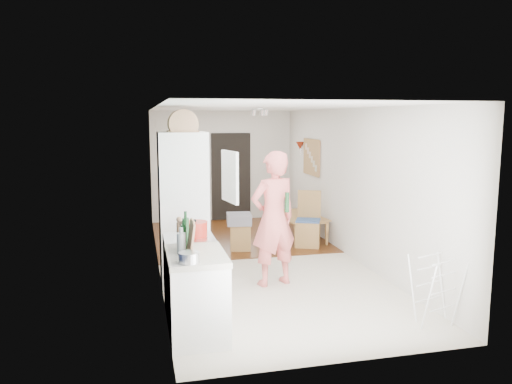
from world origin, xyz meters
name	(u,v)px	position (x,y,z in m)	size (l,w,h in m)	color
room_shell	(258,186)	(0.00, 0.00, 1.25)	(3.20, 7.00, 2.50)	beige
floor	(258,262)	(0.00, 0.00, 0.00)	(3.20, 7.00, 0.01)	beige
wood_floor_overlay	(237,236)	(0.00, 1.85, 0.01)	(3.20, 3.30, 0.01)	#5E310F
sage_wall_panel	(163,162)	(-1.59, -2.00, 1.85)	(0.02, 3.00, 1.30)	slate
tile_splashback	(168,233)	(-1.59, -2.55, 1.15)	(0.02, 1.90, 0.50)	black
doorway_recess	(231,177)	(0.20, 3.48, 1.00)	(0.90, 0.04, 2.00)	black
base_cabinet	(197,297)	(-1.30, -2.55, 0.43)	(0.60, 0.90, 0.86)	white
worktop	(196,256)	(-1.30, -2.55, 0.89)	(0.62, 0.92, 0.06)	beige
range_cooker	(190,275)	(-1.30, -1.80, 0.44)	(0.60, 0.60, 0.88)	white
cooker_top	(189,238)	(-1.30, -1.80, 0.90)	(0.60, 0.60, 0.04)	silver
fridge_housing	(183,209)	(-1.27, -0.78, 1.07)	(0.66, 0.66, 2.15)	white
fridge_door	(230,177)	(-0.66, -1.08, 1.55)	(0.56, 0.04, 0.70)	white
fridge_interior	(205,175)	(-0.96, -0.78, 1.55)	(0.02, 0.52, 0.66)	white
pinboard	(312,157)	(1.58, 1.90, 1.55)	(0.03, 0.90, 0.70)	tan
pinboard_frame	(311,157)	(1.57, 1.90, 1.55)	(0.01, 0.94, 0.74)	#AC8143
wall_sconce	(300,146)	(1.54, 2.55, 1.75)	(0.18, 0.18, 0.16)	maroon
person	(273,207)	(-0.05, -1.12, 1.12)	(0.82, 0.54, 2.24)	#EB6D68
dining_table	(299,229)	(1.14, 1.32, 0.20)	(1.16, 0.65, 0.41)	#AC8143
dining_chair	(308,219)	(1.12, 0.75, 0.51)	(0.43, 0.43, 1.02)	#AC8143
stool	(241,237)	(-0.13, 0.79, 0.23)	(0.36, 0.36, 0.47)	#AC8143
grey_drape	(239,219)	(-0.16, 0.81, 0.56)	(0.43, 0.43, 0.19)	gray
drying_rack	(435,291)	(1.38, -2.88, 0.39)	(0.40, 0.37, 0.79)	white
bread_bin	(183,124)	(-1.26, -0.85, 2.26)	(0.41, 0.39, 0.22)	tan
red_casserole	(195,229)	(-1.22, -1.79, 1.01)	(0.31, 0.31, 0.18)	red
steel_pan	(189,257)	(-1.40, -2.90, 0.97)	(0.21, 0.21, 0.11)	silver
held_bottle	(287,202)	(0.08, -1.31, 1.21)	(0.06, 0.06, 0.27)	#16411E
bottle_a	(186,232)	(-1.37, -2.23, 1.08)	(0.07, 0.07, 0.32)	#16411E
bottle_b	(184,237)	(-1.41, -2.36, 1.06)	(0.06, 0.06, 0.27)	#16411E
bottle_c	(181,244)	(-1.45, -2.56, 1.03)	(0.09, 0.09, 0.23)	silver
pepper_mill_front	(182,236)	(-1.41, -2.18, 1.03)	(0.06, 0.06, 0.22)	tan
pepper_mill_back	(179,232)	(-1.43, -2.02, 1.03)	(0.06, 0.06, 0.23)	tan
chopping_boards	(191,237)	(-1.35, -2.55, 1.10)	(0.04, 0.26, 0.36)	tan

